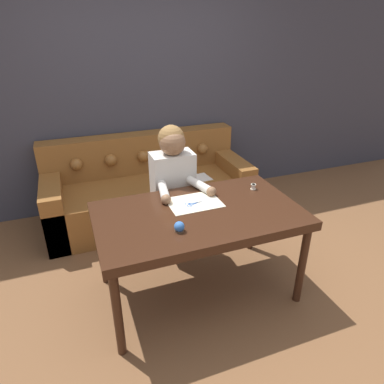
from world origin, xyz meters
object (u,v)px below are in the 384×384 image
at_px(scissors, 195,203).
at_px(thread_spool, 253,187).
at_px(dining_table, 199,220).
at_px(pin_cushion, 179,227).
at_px(couch, 148,190).
at_px(person, 173,191).

distance_m(scissors, thread_spool, 0.55).
height_order(dining_table, pin_cushion, pin_cushion).
xyz_separation_m(couch, person, (0.06, -0.77, 0.33)).
xyz_separation_m(dining_table, thread_spool, (0.56, 0.19, 0.09)).
bearing_deg(pin_cushion, person, 75.18).
distance_m(dining_table, thread_spool, 0.60).
relative_size(person, pin_cushion, 17.26).
distance_m(person, thread_spool, 0.71).
height_order(dining_table, person, person).
bearing_deg(pin_cushion, dining_table, 42.68).
relative_size(dining_table, pin_cushion, 21.11).
relative_size(person, scissors, 5.22).
height_order(scissors, thread_spool, thread_spool).
relative_size(couch, pin_cushion, 30.45).
bearing_deg(scissors, pin_cushion, -125.94).
height_order(dining_table, thread_spool, thread_spool).
bearing_deg(thread_spool, scissors, -172.66).
distance_m(thread_spool, pin_cushion, 0.88).
relative_size(scissors, pin_cushion, 3.31).
relative_size(dining_table, scissors, 6.38).
bearing_deg(dining_table, thread_spool, 18.97).
bearing_deg(scissors, thread_spool, 7.34).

